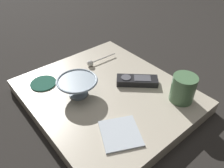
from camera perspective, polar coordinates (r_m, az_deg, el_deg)
ground_plane at (r=0.86m, az=-1.34°, el=-4.31°), size 6.00×6.00×0.00m
table at (r=0.85m, az=-1.36°, el=-3.05°), size 0.53×0.61×0.05m
cereal_bowl at (r=0.80m, az=-8.87°, el=-0.59°), size 0.15×0.15×0.07m
coffee_mug at (r=0.80m, az=17.89°, el=-1.13°), size 0.08×0.08×0.10m
teaspoon at (r=0.97m, az=-5.02°, el=5.63°), size 0.15×0.03×0.03m
tv_remote_near at (r=0.86m, az=6.48°, el=0.88°), size 0.15×0.15×0.03m
folded_napkin at (r=0.68m, az=2.18°, el=-12.60°), size 0.16×0.16×0.01m
drink_coaster at (r=0.90m, az=-17.32°, el=0.19°), size 0.10×0.10×0.01m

